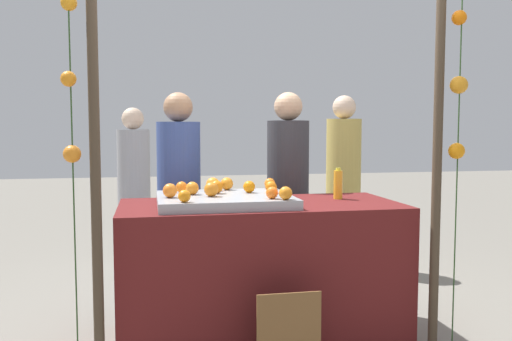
# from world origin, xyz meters

# --- Properties ---
(ground_plane) EXTENTS (24.00, 24.00, 0.00)m
(ground_plane) POSITION_xyz_m (0.00, 0.00, 0.00)
(ground_plane) COLOR gray
(stall_counter) EXTENTS (1.79, 0.83, 0.88)m
(stall_counter) POSITION_xyz_m (0.00, 0.00, 0.44)
(stall_counter) COLOR #5B1919
(stall_counter) RESTS_ON ground_plane
(orange_tray) EXTENTS (0.84, 0.68, 0.06)m
(orange_tray) POSITION_xyz_m (-0.24, -0.02, 0.91)
(orange_tray) COLOR #9EA0A5
(orange_tray) RESTS_ON stall_counter
(orange_0) EXTENTS (0.08, 0.08, 0.08)m
(orange_0) POSITION_xyz_m (0.12, 0.26, 0.98)
(orange_0) COLOR orange
(orange_0) RESTS_ON orange_tray
(orange_1) EXTENTS (0.07, 0.07, 0.07)m
(orange_1) POSITION_xyz_m (0.02, -0.25, 0.98)
(orange_1) COLOR orange
(orange_1) RESTS_ON orange_tray
(orange_2) EXTENTS (0.09, 0.09, 0.09)m
(orange_2) POSITION_xyz_m (-0.33, -0.07, 0.99)
(orange_2) COLOR orange
(orange_2) RESTS_ON orange_tray
(orange_3) EXTENTS (0.09, 0.09, 0.09)m
(orange_3) POSITION_xyz_m (-0.28, 0.08, 0.99)
(orange_3) COLOR orange
(orange_3) RESTS_ON orange_tray
(orange_4) EXTENTS (0.08, 0.08, 0.08)m
(orange_4) POSITION_xyz_m (0.09, -0.31, 0.98)
(orange_4) COLOR orange
(orange_4) RESTS_ON orange_tray
(orange_5) EXTENTS (0.08, 0.08, 0.08)m
(orange_5) POSITION_xyz_m (-0.50, 0.16, 0.98)
(orange_5) COLOR orange
(orange_5) RESTS_ON orange_tray
(orange_6) EXTENTS (0.09, 0.09, 0.09)m
(orange_6) POSITION_xyz_m (-0.18, 0.27, 0.99)
(orange_6) COLOR orange
(orange_6) RESTS_ON orange_tray
(orange_7) EXTENTS (0.08, 0.08, 0.08)m
(orange_7) POSITION_xyz_m (0.08, 0.04, 0.98)
(orange_7) COLOR orange
(orange_7) RESTS_ON orange_tray
(orange_8) EXTENTS (0.09, 0.09, 0.09)m
(orange_8) POSITION_xyz_m (-0.28, 0.23, 0.99)
(orange_8) COLOR orange
(orange_8) RESTS_ON orange_tray
(orange_9) EXTENTS (0.09, 0.09, 0.09)m
(orange_9) POSITION_xyz_m (-0.58, -0.07, 0.99)
(orange_9) COLOR orange
(orange_9) RESTS_ON orange_tray
(orange_10) EXTENTS (0.08, 0.08, 0.08)m
(orange_10) POSITION_xyz_m (-0.43, 0.05, 0.98)
(orange_10) COLOR orange
(orange_10) RESTS_ON orange_tray
(orange_11) EXTENTS (0.07, 0.07, 0.07)m
(orange_11) POSITION_xyz_m (-0.51, -0.30, 0.98)
(orange_11) COLOR orange
(orange_11) RESTS_ON orange_tray
(orange_12) EXTENTS (0.08, 0.08, 0.08)m
(orange_12) POSITION_xyz_m (-0.06, 0.08, 0.98)
(orange_12) COLOR orange
(orange_12) RESTS_ON orange_tray
(juice_bottle) EXTENTS (0.06, 0.06, 0.21)m
(juice_bottle) POSITION_xyz_m (0.56, 0.10, 0.98)
(juice_bottle) COLOR #F7AD27
(juice_bottle) RESTS_ON stall_counter
(chalkboard_sign) EXTENTS (0.36, 0.03, 0.50)m
(chalkboard_sign) POSITION_xyz_m (0.02, -0.63, 0.24)
(chalkboard_sign) COLOR brown
(chalkboard_sign) RESTS_ON ground_plane
(vendor_left) EXTENTS (0.33, 0.33, 1.63)m
(vendor_left) POSITION_xyz_m (-0.48, 0.72, 0.76)
(vendor_left) COLOR #384C8C
(vendor_left) RESTS_ON ground_plane
(vendor_right) EXTENTS (0.33, 0.33, 1.65)m
(vendor_right) POSITION_xyz_m (0.37, 0.72, 0.77)
(vendor_right) COLOR #333338
(vendor_right) RESTS_ON ground_plane
(crowd_person_0) EXTENTS (0.31, 0.31, 1.57)m
(crowd_person_0) POSITION_xyz_m (-0.85, 1.94, 0.73)
(crowd_person_0) COLOR #99999E
(crowd_person_0) RESTS_ON ground_plane
(crowd_person_1) EXTENTS (0.34, 0.34, 1.68)m
(crowd_person_1) POSITION_xyz_m (1.16, 1.59, 0.78)
(crowd_person_1) COLOR tan
(crowd_person_1) RESTS_ON ground_plane
(canopy_post_left) EXTENTS (0.06, 0.06, 2.21)m
(canopy_post_left) POSITION_xyz_m (-0.98, -0.45, 1.11)
(canopy_post_left) COLOR #473828
(canopy_post_left) RESTS_ON ground_plane
(canopy_post_right) EXTENTS (0.06, 0.06, 2.21)m
(canopy_post_right) POSITION_xyz_m (0.98, -0.45, 1.11)
(canopy_post_right) COLOR #473828
(canopy_post_right) RESTS_ON ground_plane
(garland_strand_left) EXTENTS (0.09, 0.10, 2.10)m
(garland_strand_left) POSITION_xyz_m (-1.09, -0.44, 1.54)
(garland_strand_left) COLOR #2D4C23
(garland_strand_left) RESTS_ON ground_plane
(garland_strand_right) EXTENTS (0.10, 0.10, 2.10)m
(garland_strand_right) POSITION_xyz_m (1.08, -0.49, 1.56)
(garland_strand_right) COLOR #2D4C23
(garland_strand_right) RESTS_ON ground_plane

